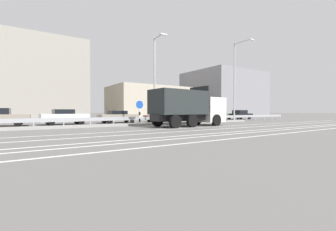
{
  "coord_description": "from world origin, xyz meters",
  "views": [
    {
      "loc": [
        -10.53,
        -17.51,
        1.34
      ],
      "look_at": [
        1.0,
        -0.13,
        0.93
      ],
      "focal_mm": 24.0,
      "sensor_mm": 36.0,
      "label": 1
    }
  ],
  "objects_px": {
    "street_lamp_1": "(155,76)",
    "parked_car_3": "(118,117)",
    "street_lamp_2": "(236,78)",
    "parked_car_5": "(193,116)",
    "parked_car_2": "(65,117)",
    "parked_car_6": "(216,115)",
    "parked_car_7": "(239,115)",
    "dump_truck": "(197,111)",
    "median_road_sign": "(140,112)",
    "parked_car_4": "(163,117)"
  },
  "relations": [
    {
      "from": "dump_truck",
      "to": "street_lamp_2",
      "type": "relative_size",
      "value": 0.76
    },
    {
      "from": "street_lamp_1",
      "to": "parked_car_3",
      "type": "relative_size",
      "value": 1.95
    },
    {
      "from": "dump_truck",
      "to": "parked_car_7",
      "type": "xyz_separation_m",
      "value": [
        16.49,
        8.46,
        -0.59
      ]
    },
    {
      "from": "parked_car_2",
      "to": "parked_car_3",
      "type": "distance_m",
      "value": 5.61
    },
    {
      "from": "street_lamp_1",
      "to": "parked_car_3",
      "type": "distance_m",
      "value": 6.98
    },
    {
      "from": "median_road_sign",
      "to": "parked_car_3",
      "type": "distance_m",
      "value": 5.21
    },
    {
      "from": "median_road_sign",
      "to": "street_lamp_1",
      "type": "relative_size",
      "value": 0.28
    },
    {
      "from": "dump_truck",
      "to": "parked_car_2",
      "type": "relative_size",
      "value": 1.71
    },
    {
      "from": "parked_car_3",
      "to": "parked_car_7",
      "type": "xyz_separation_m",
      "value": [
        20.71,
        -0.2,
        0.03
      ]
    },
    {
      "from": "dump_truck",
      "to": "street_lamp_2",
      "type": "distance_m",
      "value": 10.54
    },
    {
      "from": "dump_truck",
      "to": "parked_car_5",
      "type": "xyz_separation_m",
      "value": [
        6.49,
        8.32,
        -0.63
      ]
    },
    {
      "from": "parked_car_5",
      "to": "parked_car_7",
      "type": "relative_size",
      "value": 0.83
    },
    {
      "from": "street_lamp_2",
      "to": "parked_car_3",
      "type": "xyz_separation_m",
      "value": [
        -13.36,
        5.48,
        -4.81
      ]
    },
    {
      "from": "median_road_sign",
      "to": "parked_car_7",
      "type": "bearing_deg",
      "value": 13.59
    },
    {
      "from": "street_lamp_1",
      "to": "parked_car_3",
      "type": "height_order",
      "value": "street_lamp_1"
    },
    {
      "from": "median_road_sign",
      "to": "parked_car_2",
      "type": "distance_m",
      "value": 7.74
    },
    {
      "from": "street_lamp_1",
      "to": "street_lamp_2",
      "type": "relative_size",
      "value": 0.86
    },
    {
      "from": "street_lamp_2",
      "to": "parked_car_4",
      "type": "distance_m",
      "value": 10.4
    },
    {
      "from": "parked_car_7",
      "to": "parked_car_5",
      "type": "bearing_deg",
      "value": 90.34
    },
    {
      "from": "dump_truck",
      "to": "parked_car_6",
      "type": "bearing_deg",
      "value": 124.04
    },
    {
      "from": "street_lamp_1",
      "to": "parked_car_6",
      "type": "relative_size",
      "value": 1.99
    },
    {
      "from": "parked_car_2",
      "to": "parked_car_7",
      "type": "bearing_deg",
      "value": 87.04
    },
    {
      "from": "median_road_sign",
      "to": "parked_car_5",
      "type": "xyz_separation_m",
      "value": [
        10.58,
        4.83,
        -0.57
      ]
    },
    {
      "from": "street_lamp_1",
      "to": "parked_car_5",
      "type": "bearing_deg",
      "value": 29.61
    },
    {
      "from": "parked_car_2",
      "to": "parked_car_4",
      "type": "distance_m",
      "value": 11.26
    },
    {
      "from": "street_lamp_2",
      "to": "parked_car_7",
      "type": "relative_size",
      "value": 2.09
    },
    {
      "from": "parked_car_2",
      "to": "parked_car_6",
      "type": "distance_m",
      "value": 21.21
    },
    {
      "from": "dump_truck",
      "to": "street_lamp_1",
      "type": "xyz_separation_m",
      "value": [
        -2.56,
        3.18,
        3.38
      ]
    },
    {
      "from": "parked_car_6",
      "to": "street_lamp_2",
      "type": "bearing_deg",
      "value": 154.02
    },
    {
      "from": "parked_car_2",
      "to": "parked_car_7",
      "type": "height_order",
      "value": "parked_car_2"
    },
    {
      "from": "parked_car_2",
      "to": "parked_car_3",
      "type": "height_order",
      "value": "parked_car_2"
    },
    {
      "from": "median_road_sign",
      "to": "street_lamp_1",
      "type": "distance_m",
      "value": 3.77
    },
    {
      "from": "parked_car_3",
      "to": "parked_car_6",
      "type": "bearing_deg",
      "value": 89.28
    },
    {
      "from": "parked_car_3",
      "to": "parked_car_5",
      "type": "distance_m",
      "value": 10.72
    },
    {
      "from": "parked_car_4",
      "to": "parked_car_6",
      "type": "bearing_deg",
      "value": 88.82
    },
    {
      "from": "dump_truck",
      "to": "parked_car_3",
      "type": "xyz_separation_m",
      "value": [
        -4.22,
        8.66,
        -0.62
      ]
    },
    {
      "from": "street_lamp_1",
      "to": "parked_car_2",
      "type": "xyz_separation_m",
      "value": [
        -7.27,
        5.48,
        -3.94
      ]
    },
    {
      "from": "street_lamp_1",
      "to": "parked_car_5",
      "type": "distance_m",
      "value": 11.15
    },
    {
      "from": "street_lamp_1",
      "to": "parked_car_4",
      "type": "distance_m",
      "value": 7.55
    },
    {
      "from": "street_lamp_2",
      "to": "parked_car_2",
      "type": "distance_m",
      "value": 20.31
    },
    {
      "from": "median_road_sign",
      "to": "parked_car_6",
      "type": "relative_size",
      "value": 0.55
    },
    {
      "from": "median_road_sign",
      "to": "parked_car_4",
      "type": "height_order",
      "value": "median_road_sign"
    },
    {
      "from": "dump_truck",
      "to": "median_road_sign",
      "type": "xyz_separation_m",
      "value": [
        -4.1,
        3.49,
        -0.05
      ]
    },
    {
      "from": "street_lamp_1",
      "to": "parked_car_2",
      "type": "relative_size",
      "value": 1.93
    },
    {
      "from": "street_lamp_1",
      "to": "parked_car_5",
      "type": "xyz_separation_m",
      "value": [
        9.05,
        5.14,
        -4.0
      ]
    },
    {
      "from": "street_lamp_2",
      "to": "parked_car_2",
      "type": "height_order",
      "value": "street_lamp_2"
    },
    {
      "from": "street_lamp_1",
      "to": "street_lamp_2",
      "type": "distance_m",
      "value": 11.73
    },
    {
      "from": "dump_truck",
      "to": "parked_car_3",
      "type": "height_order",
      "value": "dump_truck"
    },
    {
      "from": "parked_car_3",
      "to": "parked_car_5",
      "type": "xyz_separation_m",
      "value": [
        10.71,
        -0.34,
        -0.01
      ]
    },
    {
      "from": "parked_car_3",
      "to": "dump_truck",
      "type": "bearing_deg",
      "value": 24.99
    }
  ]
}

